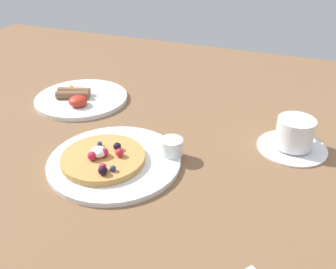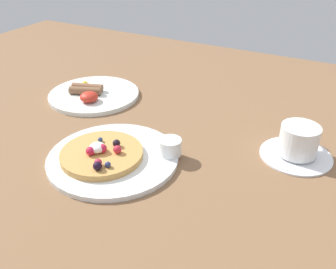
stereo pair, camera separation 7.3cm
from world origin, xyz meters
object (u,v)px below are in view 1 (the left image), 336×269
at_px(pancake_plate, 115,161).
at_px(coffee_saucer, 292,147).
at_px(breakfast_plate, 82,98).
at_px(coffee_cup, 295,132).
at_px(syrup_ramekin, 171,147).

xyz_separation_m(pancake_plate, coffee_saucer, (0.32, 0.19, -0.00)).
height_order(pancake_plate, coffee_saucer, pancake_plate).
relative_size(pancake_plate, breakfast_plate, 1.09).
height_order(coffee_saucer, coffee_cup, coffee_cup).
relative_size(syrup_ramekin, breakfast_plate, 0.19).
xyz_separation_m(pancake_plate, syrup_ramekin, (0.10, 0.06, 0.02)).
height_order(pancake_plate, coffee_cup, coffee_cup).
distance_m(syrup_ramekin, breakfast_plate, 0.36).
bearing_deg(coffee_cup, breakfast_plate, 176.23).
distance_m(pancake_plate, breakfast_plate, 0.32).
xyz_separation_m(breakfast_plate, coffee_cup, (0.55, -0.04, 0.03)).
bearing_deg(coffee_saucer, syrup_ramekin, -149.79).
distance_m(pancake_plate, coffee_saucer, 0.37).
bearing_deg(coffee_saucer, breakfast_plate, 176.05).
bearing_deg(pancake_plate, coffee_cup, 30.43).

